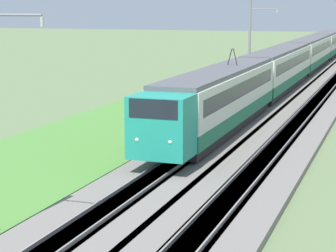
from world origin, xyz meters
name	(u,v)px	position (x,y,z in m)	size (l,w,h in m)	color
ballast_main	(284,89)	(50.00, 0.00, 0.15)	(240.00, 4.40, 0.30)	slate
ballast_adjacent	(327,90)	(50.00, -4.08, 0.15)	(240.00, 4.40, 0.30)	slate
track_main	(284,89)	(50.00, 0.00, 0.16)	(240.00, 1.57, 0.45)	#4C4238
track_adjacent	(327,90)	(50.00, -4.08, 0.16)	(240.00, 1.57, 0.45)	#4C4238
grass_verge	(211,87)	(50.00, 7.19, 0.06)	(240.00, 9.25, 0.12)	#4C8438
passenger_train	(297,58)	(58.39, 0.00, 2.47)	(87.49, 2.92, 5.24)	teal
catenary_mast_mid	(250,45)	(45.78, 2.46, 4.45)	(0.22, 2.56, 8.62)	slate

